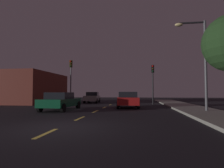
{
  "coord_description": "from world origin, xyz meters",
  "views": [
    {
      "loc": [
        3.09,
        -7.33,
        1.39
      ],
      "look_at": [
        0.12,
        14.59,
        2.4
      ],
      "focal_mm": 30.33,
      "sensor_mm": 36.0,
      "label": 1
    }
  ],
  "objects": [
    {
      "name": "sidewalk_curb_right",
      "position": [
        7.5,
        7.0,
        0.07
      ],
      "size": [
        3.0,
        40.0,
        0.15
      ],
      "primitive_type": "cube",
      "color": "gray",
      "rests_on": "ground_plane"
    },
    {
      "name": "car_adjacent_lane",
      "position": [
        -2.92,
        6.87,
        0.73
      ],
      "size": [
        2.07,
        4.28,
        1.41
      ],
      "color": "#0F4C2D",
      "rests_on": "ground_plane"
    },
    {
      "name": "lane_stripe_second",
      "position": [
        0.0,
        2.6,
        0.0
      ],
      "size": [
        0.16,
        1.6,
        0.01
      ],
      "primitive_type": "cube",
      "color": "#EACC4C",
      "rests_on": "ground_plane"
    },
    {
      "name": "lane_stripe_nearest",
      "position": [
        0.0,
        -1.2,
        0.0
      ],
      "size": [
        0.16,
        1.6,
        0.01
      ],
      "primitive_type": "cube",
      "color": "#EACC4C",
      "rests_on": "ground_plane"
    },
    {
      "name": "ground_plane",
      "position": [
        0.0,
        7.0,
        0.0
      ],
      "size": [
        80.0,
        80.0,
        0.0
      ],
      "primitive_type": "plane",
      "color": "black"
    },
    {
      "name": "traffic_signal_left",
      "position": [
        -5.18,
        15.27,
        3.78
      ],
      "size": [
        0.32,
        0.38,
        5.44
      ],
      "color": "#4C4C51",
      "rests_on": "ground_plane"
    },
    {
      "name": "lane_stripe_third",
      "position": [
        0.0,
        6.4,
        0.0
      ],
      "size": [
        0.16,
        1.6,
        0.01
      ],
      "primitive_type": "cube",
      "color": "#EACC4C",
      "rests_on": "ground_plane"
    },
    {
      "name": "traffic_signal_right",
      "position": [
        4.87,
        15.27,
        3.26
      ],
      "size": [
        0.32,
        0.38,
        4.64
      ],
      "color": "black",
      "rests_on": "ground_plane"
    },
    {
      "name": "car_oncoming_far",
      "position": [
        -3.09,
        18.06,
        0.75
      ],
      "size": [
        2.07,
        4.04,
        1.47
      ],
      "color": "gray",
      "rests_on": "ground_plane"
    },
    {
      "name": "lane_stripe_fifth",
      "position": [
        0.0,
        14.0,
        0.0
      ],
      "size": [
        0.16,
        1.6,
        0.01
      ],
      "primitive_type": "cube",
      "color": "#EACC4C",
      "rests_on": "ground_plane"
    },
    {
      "name": "lane_stripe_fourth",
      "position": [
        0.0,
        10.2,
        0.0
      ],
      "size": [
        0.16,
        1.6,
        0.01
      ],
      "primitive_type": "cube",
      "color": "#EACC4C",
      "rests_on": "ground_plane"
    },
    {
      "name": "storefront_left",
      "position": [
        -10.61,
        16.47,
        1.99
      ],
      "size": [
        5.21,
        9.99,
        3.99
      ],
      "primitive_type": "cube",
      "color": "maroon",
      "rests_on": "ground_plane"
    },
    {
      "name": "street_lamp_right",
      "position": [
        7.44,
        6.51,
        3.95
      ],
      "size": [
        2.12,
        0.36,
        6.45
      ],
      "color": "#4C4C51",
      "rests_on": "ground_plane"
    },
    {
      "name": "car_stopped_ahead",
      "position": [
        2.19,
        10.12,
        0.75
      ],
      "size": [
        2.18,
        3.98,
        1.46
      ],
      "color": "#B21919",
      "rests_on": "ground_plane"
    }
  ]
}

